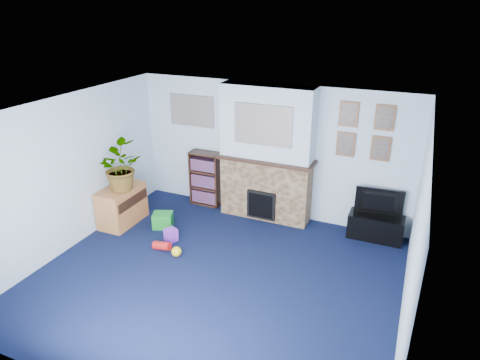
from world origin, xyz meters
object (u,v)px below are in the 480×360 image
at_px(tv_stand, 376,226).
at_px(bookshelf, 206,179).
at_px(television, 379,203).
at_px(sideboard, 122,205).

height_order(tv_stand, bookshelf, bookshelf).
bearing_deg(television, sideboard, 11.48).
height_order(television, bookshelf, bookshelf).
relative_size(tv_stand, sideboard, 1.02).
xyz_separation_m(television, sideboard, (-4.19, -1.22, -0.29)).
xyz_separation_m(television, bookshelf, (-3.19, 0.06, -0.14)).
xyz_separation_m(bookshelf, sideboard, (-1.00, -1.28, -0.15)).
distance_m(tv_stand, bookshelf, 3.20).
bearing_deg(tv_stand, television, 90.00).
relative_size(television, sideboard, 0.89).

